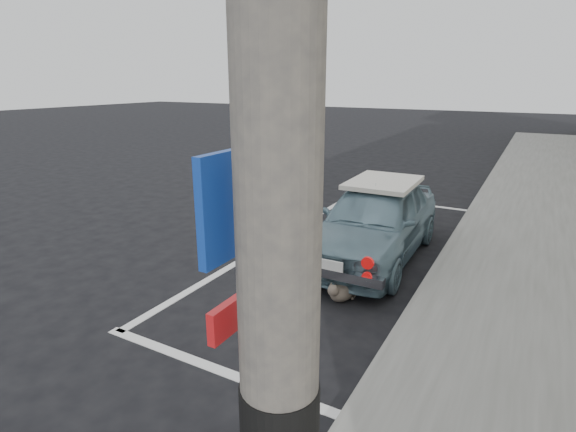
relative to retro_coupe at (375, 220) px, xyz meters
The scene contains 7 objects.
ground 3.21m from the retro_coupe, 105.11° to the right, with size 80.00×80.00×0.00m, color black.
sidewalk 2.65m from the retro_coupe, 23.74° to the right, with size 2.80×40.00×0.15m, color slate.
pline_rear 3.61m from the retro_coupe, 95.20° to the right, with size 3.00×0.12×0.01m, color silver.
pline_front 3.52m from the retro_coupe, 95.34° to the left, with size 3.00×0.12×0.01m, color silver.
pline_side 1.83m from the retro_coupe, behind, with size 0.12×7.00×0.01m, color silver.
retro_coupe is the anchor object (origin of this frame).
cat 1.72m from the retro_coupe, 84.98° to the right, with size 0.35×0.51×0.29m.
Camera 1 is at (2.88, -3.41, 2.69)m, focal length 28.00 mm.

